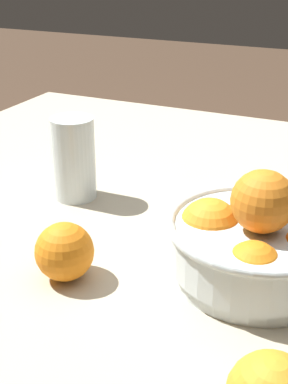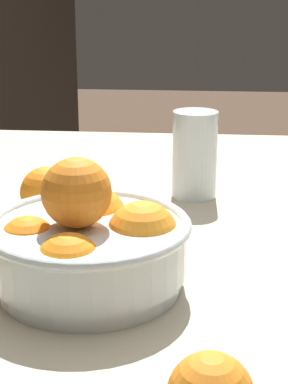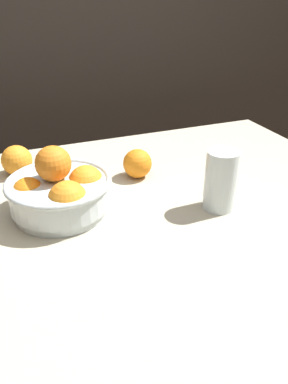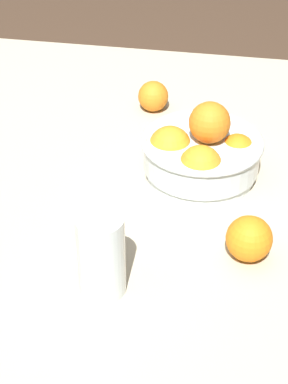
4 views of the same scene
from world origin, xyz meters
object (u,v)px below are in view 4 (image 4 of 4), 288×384
at_px(fruit_bowl, 201,152).
at_px(orange_loose_near_bowl, 153,96).
at_px(orange_loose_front, 249,239).
at_px(juice_glass, 102,259).

xyz_separation_m(fruit_bowl, orange_loose_near_bowl, (-0.24, -0.13, -0.02)).
bearing_deg(orange_loose_near_bowl, orange_loose_front, 27.12).
height_order(orange_loose_near_bowl, orange_loose_front, orange_loose_front).
relative_size(fruit_bowl, orange_loose_front, 3.03).
relative_size(juice_glass, orange_loose_front, 1.83).
relative_size(juice_glass, orange_loose_near_bowl, 2.04).
distance_m(fruit_bowl, juice_glass, 0.36).
bearing_deg(juice_glass, orange_loose_front, 118.27).
xyz_separation_m(juice_glass, orange_loose_near_bowl, (-0.58, -0.02, -0.03)).
bearing_deg(fruit_bowl, juice_glass, -18.66).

